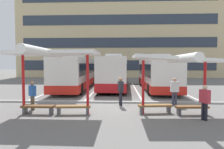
% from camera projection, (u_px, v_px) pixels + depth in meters
% --- Properties ---
extents(ground_plane, '(160.00, 160.00, 0.00)m').
position_uv_depth(ground_plane, '(112.00, 107.00, 11.75)').
color(ground_plane, slate).
extents(terminal_building, '(39.49, 14.58, 19.81)m').
position_uv_depth(terminal_building, '(119.00, 37.00, 43.89)').
color(terminal_building, '#D1BC8C').
rests_on(terminal_building, ground).
extents(coach_bus_0, '(2.85, 12.44, 3.52)m').
position_uv_depth(coach_bus_0, '(77.00, 73.00, 20.62)').
color(coach_bus_0, silver).
rests_on(coach_bus_0, ground).
extents(coach_bus_1, '(2.98, 11.72, 3.53)m').
position_uv_depth(coach_bus_1, '(115.00, 73.00, 21.11)').
color(coach_bus_1, silver).
rests_on(coach_bus_1, ground).
extents(coach_bus_2, '(2.70, 10.51, 3.45)m').
position_uv_depth(coach_bus_2, '(156.00, 74.00, 19.45)').
color(coach_bus_2, silver).
rests_on(coach_bus_2, ground).
extents(lane_stripe_0, '(0.16, 14.00, 0.01)m').
position_uv_depth(lane_stripe_0, '(57.00, 89.00, 20.06)').
color(lane_stripe_0, white).
rests_on(lane_stripe_0, ground).
extents(lane_stripe_1, '(0.16, 14.00, 0.01)m').
position_uv_depth(lane_stripe_1, '(96.00, 89.00, 19.88)').
color(lane_stripe_1, white).
rests_on(lane_stripe_1, ground).
extents(lane_stripe_2, '(0.16, 14.00, 0.01)m').
position_uv_depth(lane_stripe_2, '(136.00, 89.00, 19.70)').
color(lane_stripe_2, white).
rests_on(lane_stripe_2, ground).
extents(lane_stripe_3, '(0.16, 14.00, 0.01)m').
position_uv_depth(lane_stripe_3, '(176.00, 90.00, 19.52)').
color(lane_stripe_3, white).
rests_on(lane_stripe_3, ground).
extents(waiting_shelter_0, '(4.30, 4.75, 3.25)m').
position_uv_depth(waiting_shelter_0, '(53.00, 55.00, 9.57)').
color(waiting_shelter_0, red).
rests_on(waiting_shelter_0, ground).
extents(bench_0, '(1.68, 0.43, 0.45)m').
position_uv_depth(bench_0, '(38.00, 108.00, 9.99)').
color(bench_0, brown).
rests_on(bench_0, ground).
extents(bench_1, '(1.78, 0.55, 0.45)m').
position_uv_depth(bench_1, '(73.00, 108.00, 9.96)').
color(bench_1, brown).
rests_on(bench_1, ground).
extents(waiting_shelter_1, '(4.09, 4.49, 3.03)m').
position_uv_depth(waiting_shelter_1, '(176.00, 60.00, 9.61)').
color(waiting_shelter_1, red).
rests_on(waiting_shelter_1, ground).
extents(bench_2, '(1.78, 0.61, 0.45)m').
position_uv_depth(bench_2, '(155.00, 107.00, 10.19)').
color(bench_2, brown).
rests_on(bench_2, ground).
extents(bench_3, '(1.65, 0.55, 0.45)m').
position_uv_depth(bench_3, '(192.00, 108.00, 9.87)').
color(bench_3, brown).
rests_on(bench_3, ground).
extents(platform_kerb, '(44.00, 0.24, 0.12)m').
position_uv_depth(platform_kerb, '(113.00, 102.00, 12.86)').
color(platform_kerb, '#ADADA8').
rests_on(platform_kerb, ground).
extents(waiting_passenger_0, '(0.50, 0.46, 1.59)m').
position_uv_depth(waiting_passenger_0, '(32.00, 94.00, 10.90)').
color(waiting_passenger_0, brown).
rests_on(waiting_passenger_0, ground).
extents(waiting_passenger_1, '(0.37, 0.54, 1.73)m').
position_uv_depth(waiting_passenger_1, '(121.00, 89.00, 12.01)').
color(waiting_passenger_1, black).
rests_on(waiting_passenger_1, ground).
extents(waiting_passenger_2, '(0.40, 0.51, 1.61)m').
position_uv_depth(waiting_passenger_2, '(205.00, 100.00, 8.86)').
color(waiting_passenger_2, black).
rests_on(waiting_passenger_2, ground).
extents(waiting_passenger_3, '(0.49, 0.23, 1.70)m').
position_uv_depth(waiting_passenger_3, '(175.00, 90.00, 12.07)').
color(waiting_passenger_3, '#33384C').
rests_on(waiting_passenger_3, ground).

